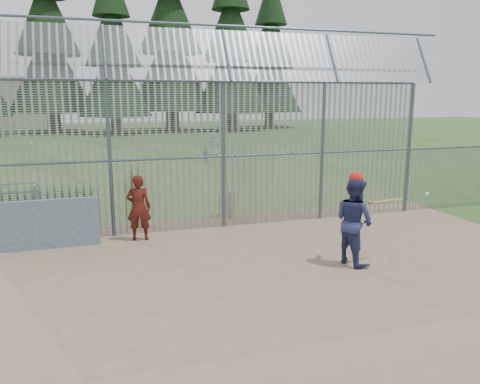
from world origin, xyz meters
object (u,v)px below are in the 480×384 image
object	(u,v)px
dugout_wall	(45,224)
batter	(354,221)
trash_can	(227,205)
onlooker	(139,207)

from	to	relation	value
dugout_wall	batter	bearing A→B (deg)	-25.42
dugout_wall	trash_can	distance (m)	5.25
trash_can	dugout_wall	bearing A→B (deg)	-161.54
batter	trash_can	world-z (taller)	batter
batter	trash_can	distance (m)	5.02
dugout_wall	onlooker	size ratio (longest dim) A/B	1.49
onlooker	trash_can	world-z (taller)	onlooker
batter	onlooker	world-z (taller)	batter
dugout_wall	onlooker	distance (m)	2.23
batter	trash_can	bearing A→B (deg)	4.54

